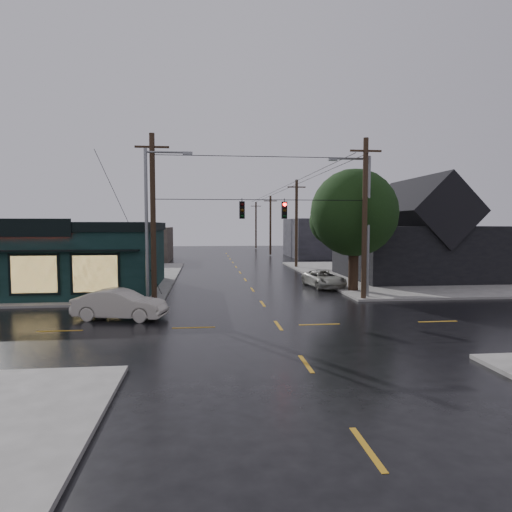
{
  "coord_description": "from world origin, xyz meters",
  "views": [
    {
      "loc": [
        -3.43,
        -21.15,
        4.82
      ],
      "look_at": [
        -0.62,
        3.99,
        3.05
      ],
      "focal_mm": 32.0,
      "sensor_mm": 36.0,
      "label": 1
    }
  ],
  "objects": [
    {
      "name": "bg_building_east",
      "position": [
        16.0,
        45.0,
        2.8
      ],
      "size": [
        14.0,
        12.0,
        5.6
      ],
      "primitive_type": "cube",
      "color": "#27262C",
      "rests_on": "ground"
    },
    {
      "name": "utility_pole_far_b",
      "position": [
        6.5,
        48.0,
        0.0
      ],
      "size": [
        2.0,
        0.32,
        9.15
      ],
      "primitive_type": null,
      "color": "black",
      "rests_on": "ground"
    },
    {
      "name": "pizza_shop",
      "position": [
        -15.0,
        12.94,
        2.56
      ],
      "size": [
        16.3,
        12.34,
        4.9
      ],
      "color": "black",
      "rests_on": "ground"
    },
    {
      "name": "utility_pole_ne",
      "position": [
        6.5,
        6.5,
        0.0
      ],
      "size": [
        2.0,
        0.32,
        10.15
      ],
      "primitive_type": null,
      "color": "black",
      "rests_on": "ground"
    },
    {
      "name": "streetlight_ne",
      "position": [
        7.0,
        7.2,
        0.0
      ],
      "size": [
        5.4,
        0.3,
        9.15
      ],
      "primitive_type": null,
      "color": "slate",
      "rests_on": "ground"
    },
    {
      "name": "bg_building_west",
      "position": [
        -14.0,
        40.0,
        2.2
      ],
      "size": [
        12.0,
        10.0,
        4.4
      ],
      "primitive_type": "cube",
      "color": "#3A2F2A",
      "rests_on": "ground"
    },
    {
      "name": "utility_pole_far_a",
      "position": [
        6.5,
        28.0,
        0.0
      ],
      "size": [
        2.0,
        0.32,
        9.65
      ],
      "primitive_type": null,
      "color": "black",
      "rests_on": "ground"
    },
    {
      "name": "utility_pole_nw",
      "position": [
        -6.5,
        6.5,
        0.0
      ],
      "size": [
        2.0,
        0.32,
        10.15
      ],
      "primitive_type": null,
      "color": "black",
      "rests_on": "ground"
    },
    {
      "name": "sedan_cream",
      "position": [
        -7.75,
        2.31,
        0.76
      ],
      "size": [
        4.86,
        2.6,
        1.52
      ],
      "primitive_type": "imported",
      "rotation": [
        0.0,
        0.0,
        1.35
      ],
      "color": "#B2AB9C",
      "rests_on": "ground"
    },
    {
      "name": "ground_plane",
      "position": [
        0.0,
        0.0,
        0.0
      ],
      "size": [
        160.0,
        160.0,
        0.0
      ],
      "primitive_type": "plane",
      "color": "black"
    },
    {
      "name": "corner_tree",
      "position": [
        7.0,
        10.05,
        5.6
      ],
      "size": [
        6.15,
        6.15,
        8.55
      ],
      "color": "black",
      "rests_on": "ground"
    },
    {
      "name": "sidewalk_nw",
      "position": [
        -20.0,
        20.0,
        0.07
      ],
      "size": [
        28.0,
        28.0,
        0.15
      ],
      "primitive_type": "cube",
      "color": "slate",
      "rests_on": "ground"
    },
    {
      "name": "sidewalk_ne",
      "position": [
        20.0,
        20.0,
        0.07
      ],
      "size": [
        28.0,
        28.0,
        0.15
      ],
      "primitive_type": "cube",
      "color": "slate",
      "rests_on": "ground"
    },
    {
      "name": "span_signal_assembly",
      "position": [
        0.1,
        6.5,
        5.7
      ],
      "size": [
        13.0,
        0.48,
        1.23
      ],
      "color": "black",
      "rests_on": "ground"
    },
    {
      "name": "streetlight_nw",
      "position": [
        -6.8,
        5.8,
        0.0
      ],
      "size": [
        5.4,
        0.3,
        9.15
      ],
      "primitive_type": null,
      "color": "slate",
      "rests_on": "ground"
    },
    {
      "name": "ne_building",
      "position": [
        15.0,
        17.0,
        4.47
      ],
      "size": [
        12.6,
        11.6,
        8.75
      ],
      "color": "black",
      "rests_on": "ground"
    },
    {
      "name": "utility_pole_far_c",
      "position": [
        6.5,
        68.0,
        0.0
      ],
      "size": [
        2.0,
        0.32,
        9.15
      ],
      "primitive_type": null,
      "color": "black",
      "rests_on": "ground"
    },
    {
      "name": "suv_silver",
      "position": [
        5.58,
        12.66,
        0.66
      ],
      "size": [
        2.76,
        5.0,
        1.32
      ],
      "primitive_type": "imported",
      "rotation": [
        0.0,
        0.0,
        0.12
      ],
      "color": "#A3A396",
      "rests_on": "ground"
    }
  ]
}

